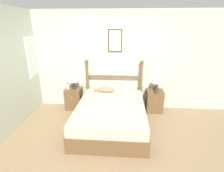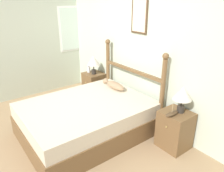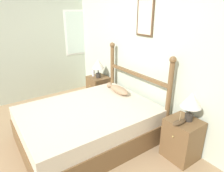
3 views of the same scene
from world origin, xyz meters
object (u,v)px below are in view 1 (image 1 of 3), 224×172
Objects in this scene: table_lamp_left at (73,79)px; table_lamp_right at (157,80)px; nightstand_right at (154,101)px; fish_pillow at (105,90)px; bed at (111,116)px; bottle at (68,86)px; model_boat at (156,92)px; nightstand_left at (74,98)px.

table_lamp_right is (2.15, 0.06, 0.00)m from table_lamp_left.
fish_pillow is at bearing -174.96° from nightstand_right.
bed is at bearing -142.21° from nightstand_right.
nightstand_right is 1.07× the size of fish_pillow.
bed is 1.53m from table_lamp_right.
table_lamp_left is 0.25m from bottle.
nightstand_right is 1.34m from fish_pillow.
table_lamp_left is (-2.13, -0.02, 0.57)m from nightstand_right.
bed is 8.07× the size of model_boat.
nightstand_right is 0.57m from table_lamp_right.
model_boat is (2.29, -0.07, -0.05)m from bottle.
table_lamp_left is 2.15m from table_lamp_right.
bed is 1.37m from nightstand_left.
table_lamp_right is at bearing 1.63° from table_lamp_left.
model_boat is 0.45× the size of fish_pillow.
table_lamp_left is at bearing -25.72° from nightstand_left.
nightstand_left is 2.20m from model_boat.
table_lamp_left is at bearing -178.37° from table_lamp_right.
nightstand_left is 1.07× the size of fish_pillow.
table_lamp_left is at bearing 173.30° from fish_pillow.
nightstand_left is 2.26m from table_lamp_right.
table_lamp_right is at bearing 1.20° from nightstand_left.
table_lamp_right reaches higher than bottle.
bottle is (-2.28, -0.05, 0.36)m from nightstand_right.
table_lamp_right reaches higher than bed.
table_lamp_left is (0.03, -0.02, 0.57)m from nightstand_left.
nightstand_left is 3.31× the size of bottle.
nightstand_left is 2.16m from nightstand_right.
table_lamp_right reaches higher than nightstand_left.
bed is at bearing -37.79° from nightstand_left.
table_lamp_left reaches higher than nightstand_right.
nightstand_right is at bearing -116.06° from table_lamp_right.
fish_pillow is (0.87, -0.11, 0.32)m from nightstand_left.
nightstand_left is 0.39m from bottle.
model_boat is (2.17, -0.12, 0.31)m from nightstand_left.
table_lamp_right is at bearing 38.70° from bed.
table_lamp_left and table_lamp_right have the same top height.
model_boat is (0.01, -0.12, 0.31)m from nightstand_right.
table_lamp_right is at bearing 84.97° from model_boat.
table_lamp_right reaches higher than fish_pillow.
fish_pillow is (-1.32, -0.16, -0.25)m from table_lamp_right.
table_lamp_left is 0.73× the size of fish_pillow.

